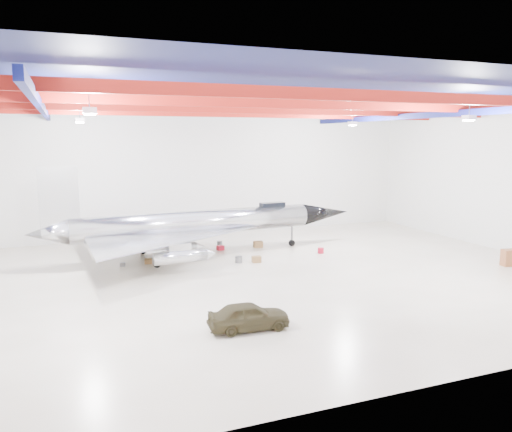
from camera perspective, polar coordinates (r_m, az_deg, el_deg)
name	(u,v)px	position (r m, az deg, el deg)	size (l,w,h in m)	color
floor	(261,277)	(31.32, 0.59, -6.99)	(40.00, 40.00, 0.00)	#B9AC93
wall_back	(199,173)	(44.52, -6.57, 4.89)	(40.00, 40.00, 0.00)	silver
wall_right	(509,180)	(41.98, 26.95, 3.74)	(30.00, 30.00, 0.00)	silver
ceiling	(261,96)	(30.22, 0.62, 13.50)	(40.00, 40.00, 0.00)	#0A0F38
ceiling_structure	(261,108)	(30.17, 0.62, 12.22)	(39.50, 29.50, 1.08)	maroon
jet_aircraft	(196,226)	(36.67, -6.87, -1.15)	(24.76, 14.97, 6.75)	silver
jeep	(249,316)	(22.96, -0.83, -11.35)	(1.49, 3.70, 1.26)	#332D19
desk	(511,258)	(38.03, 27.12, -4.25)	(1.24, 0.62, 1.13)	brown
crate_ply	(148,261)	(35.31, -12.22, -5.07)	(0.49, 0.40, 0.35)	olive
toolbox_red	(220,248)	(38.71, -4.09, -3.65)	(0.51, 0.41, 0.36)	#AA1126
engine_drum	(239,259)	(34.83, -2.00, -4.98)	(0.50, 0.50, 0.45)	#59595B
parts_bin	(258,244)	(39.60, 0.23, -3.25)	(0.69, 0.55, 0.48)	olive
crate_small	(123,264)	(35.03, -15.00, -5.36)	(0.37, 0.29, 0.26)	#59595B
tool_chest	(321,250)	(37.89, 7.41, -3.93)	(0.46, 0.46, 0.41)	#AA1126
oil_barrel	(256,259)	(34.88, 0.05, -4.97)	(0.61, 0.49, 0.43)	olive
spares_box	(220,243)	(40.26, -4.18, -3.14)	(0.42, 0.42, 0.38)	#59595B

